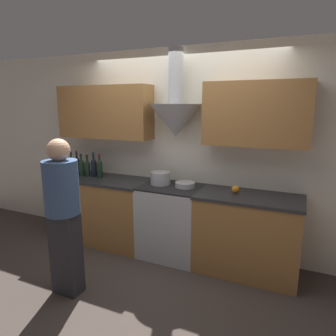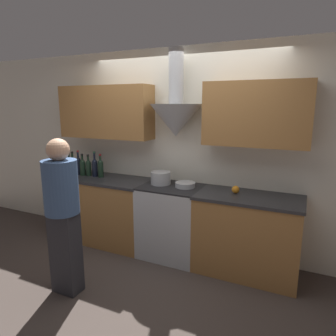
# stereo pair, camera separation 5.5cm
# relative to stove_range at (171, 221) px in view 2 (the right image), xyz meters

# --- Properties ---
(ground_plane) EXTENTS (12.00, 12.00, 0.00)m
(ground_plane) POSITION_rel_stove_range_xyz_m (0.00, -0.33, -0.46)
(ground_plane) COLOR #423833
(wall_back) EXTENTS (8.40, 0.64, 2.60)m
(wall_back) POSITION_rel_stove_range_xyz_m (-0.04, 0.26, 1.02)
(wall_back) COLOR silver
(wall_back) RESTS_ON ground_plane
(counter_left) EXTENTS (1.38, 0.62, 0.91)m
(counter_left) POSITION_rel_stove_range_xyz_m (-1.05, -0.00, -0.00)
(counter_left) COLOR #9E6B38
(counter_left) RESTS_ON ground_plane
(counter_right) EXTENTS (1.16, 0.62, 0.91)m
(counter_right) POSITION_rel_stove_range_xyz_m (0.94, -0.00, -0.00)
(counter_right) COLOR #9E6B38
(counter_right) RESTS_ON ground_plane
(stove_range) EXTENTS (0.75, 0.60, 0.91)m
(stove_range) POSITION_rel_stove_range_xyz_m (0.00, 0.00, 0.00)
(stove_range) COLOR #B7BABC
(stove_range) RESTS_ON ground_plane
(wine_bottle_0) EXTENTS (0.07, 0.07, 0.36)m
(wine_bottle_0) POSITION_rel_stove_range_xyz_m (-1.66, 0.03, 0.60)
(wine_bottle_0) COLOR black
(wine_bottle_0) RESTS_ON counter_left
(wine_bottle_1) EXTENTS (0.08, 0.08, 0.33)m
(wine_bottle_1) POSITION_rel_stove_range_xyz_m (-1.57, 0.00, 0.59)
(wine_bottle_1) COLOR black
(wine_bottle_1) RESTS_ON counter_left
(wine_bottle_2) EXTENTS (0.07, 0.07, 0.35)m
(wine_bottle_2) POSITION_rel_stove_range_xyz_m (-1.48, 0.02, 0.59)
(wine_bottle_2) COLOR black
(wine_bottle_2) RESTS_ON counter_left
(wine_bottle_3) EXTENTS (0.08, 0.08, 0.31)m
(wine_bottle_3) POSITION_rel_stove_range_xyz_m (-1.39, 0.00, 0.58)
(wine_bottle_3) COLOR black
(wine_bottle_3) RESTS_ON counter_left
(wine_bottle_4) EXTENTS (0.08, 0.08, 0.30)m
(wine_bottle_4) POSITION_rel_stove_range_xyz_m (-1.30, 0.02, 0.58)
(wine_bottle_4) COLOR black
(wine_bottle_4) RESTS_ON counter_left
(wine_bottle_5) EXTENTS (0.08, 0.08, 0.35)m
(wine_bottle_5) POSITION_rel_stove_range_xyz_m (-1.19, 0.03, 0.59)
(wine_bottle_5) COLOR black
(wine_bottle_5) RESTS_ON counter_left
(wine_bottle_6) EXTENTS (0.08, 0.08, 0.33)m
(wine_bottle_6) POSITION_rel_stove_range_xyz_m (-1.09, 0.02, 0.59)
(wine_bottle_6) COLOR black
(wine_bottle_6) RESTS_ON counter_left
(stock_pot) EXTENTS (0.25, 0.25, 0.16)m
(stock_pot) POSITION_rel_stove_range_xyz_m (-0.17, 0.04, 0.53)
(stock_pot) COLOR #B7BABC
(stock_pot) RESTS_ON stove_range
(mixing_bowl) EXTENTS (0.24, 0.24, 0.06)m
(mixing_bowl) POSITION_rel_stove_range_xyz_m (0.17, 0.03, 0.48)
(mixing_bowl) COLOR #B7BABC
(mixing_bowl) RESTS_ON stove_range
(orange_fruit) EXTENTS (0.09, 0.09, 0.09)m
(orange_fruit) POSITION_rel_stove_range_xyz_m (0.78, 0.04, 0.50)
(orange_fruit) COLOR orange
(orange_fruit) RESTS_ON counter_right
(person_foreground_left) EXTENTS (0.33, 0.33, 1.59)m
(person_foreground_left) POSITION_rel_stove_range_xyz_m (-0.66, -1.16, 0.42)
(person_foreground_left) COLOR #28282D
(person_foreground_left) RESTS_ON ground_plane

